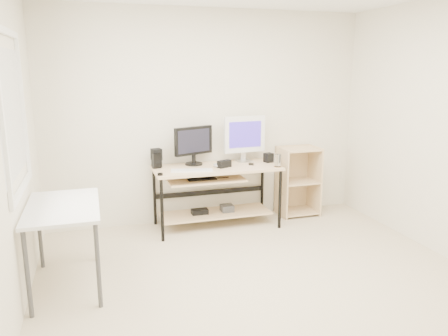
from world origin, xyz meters
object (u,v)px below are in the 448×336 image
shelf_unit (297,180)px  audio_controller (156,161)px  black_monitor (194,143)px  white_imac (245,136)px  desk (214,184)px  side_table (63,214)px

shelf_unit → audio_controller: audio_controller is taller
black_monitor → white_imac: 0.65m
desk → audio_controller: (-0.67, 0.12, 0.30)m
audio_controller → side_table: bearing=-145.5°
desk → shelf_unit: size_ratio=1.67×
desk → shelf_unit: shelf_unit is taller
desk → black_monitor: size_ratio=3.03×
white_imac → shelf_unit: bearing=-4.8°
desk → audio_controller: audio_controller is taller
desk → white_imac: size_ratio=2.62×
shelf_unit → side_table: bearing=-156.7°
black_monitor → white_imac: (0.65, -0.01, 0.06)m
side_table → desk: bearing=32.7°
black_monitor → shelf_unit: bearing=-20.8°
white_imac → audio_controller: 1.14m
side_table → black_monitor: bearing=40.5°
shelf_unit → black_monitor: (-1.38, 0.02, 0.56)m
side_table → shelf_unit: 3.09m
desk → side_table: (-1.65, -1.06, 0.13)m
shelf_unit → audio_controller: size_ratio=4.94×
shelf_unit → white_imac: 0.97m
black_monitor → desk: bearing=-60.5°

